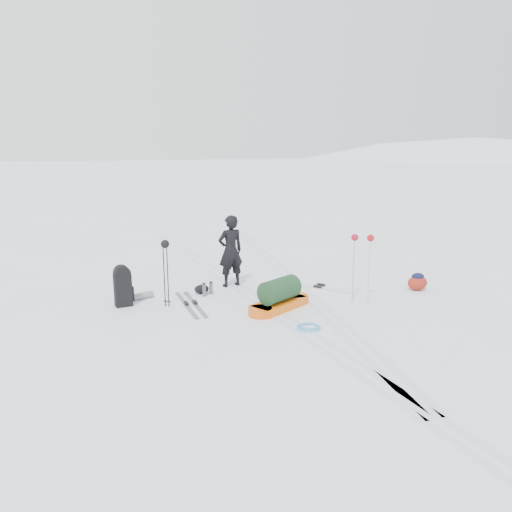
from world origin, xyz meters
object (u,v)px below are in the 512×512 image
object	(u,v)px
skier	(230,251)
ski_poles_black	(165,252)
pulk_sled	(279,297)
expedition_rucksack	(125,287)

from	to	relation	value
skier	ski_poles_black	size ratio (longest dim) A/B	1.21
skier	ski_poles_black	bearing A→B (deg)	22.15
pulk_sled	ski_poles_black	world-z (taller)	ski_poles_black
expedition_rucksack	ski_poles_black	xyz separation A→B (m)	(0.78, -0.37, 0.73)
pulk_sled	ski_poles_black	xyz separation A→B (m)	(-2.08, 0.91, 0.88)
pulk_sled	ski_poles_black	bearing A→B (deg)	127.68
expedition_rucksack	ski_poles_black	world-z (taller)	ski_poles_black
expedition_rucksack	ski_poles_black	size ratio (longest dim) A/B	0.62
pulk_sled	skier	bearing A→B (deg)	74.06
skier	expedition_rucksack	size ratio (longest dim) A/B	1.96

